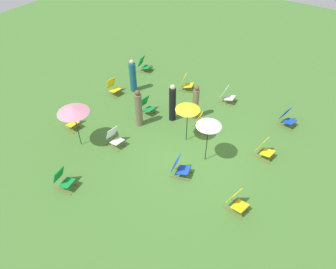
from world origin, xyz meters
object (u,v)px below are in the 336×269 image
object	(u,v)px
deckchair_1	(115,138)
deckchair_2	(265,149)
deckchair_0	(202,123)
umbrella_2	(73,110)
deckchair_9	(63,179)
deckchair_4	(147,106)
person_1	(133,77)
person_2	(172,103)
person_3	(196,103)
deckchair_8	(227,95)
deckchair_3	(70,120)
umbrella_0	(209,124)
deckchair_12	(237,201)
umbrella_1	(188,107)
deckchair_7	(144,65)
deckchair_6	(287,118)
deckchair_10	(180,167)
person_0	(139,109)
deckchair_11	(113,87)

from	to	relation	value
deckchair_1	deckchair_2	distance (m)	5.96
deckchair_0	umbrella_2	distance (m)	5.29
deckchair_9	deckchair_4	bearing A→B (deg)	-6.19
deckchair_0	person_1	bearing A→B (deg)	62.67
person_2	person_3	xyz separation A→B (m)	(0.69, -0.77, -0.07)
deckchair_8	umbrella_2	xyz separation A→B (m)	(-6.07, 3.63, 1.38)
deckchair_1	deckchair_0	bearing A→B (deg)	-32.81
umbrella_2	deckchair_3	bearing A→B (deg)	64.48
umbrella_0	deckchair_0	bearing A→B (deg)	34.18
deckchair_3	deckchair_12	distance (m)	7.76
deckchair_4	umbrella_1	size ratio (longest dim) A/B	0.46
deckchair_2	deckchair_7	distance (m)	8.36
deckchair_7	person_1	xyz separation A→B (m)	(-1.85, -0.75, 0.43)
deckchair_8	umbrella_2	size ratio (longest dim) A/B	0.45
person_3	umbrella_2	bearing A→B (deg)	-163.84
deckchair_1	deckchair_9	distance (m)	2.68
deckchair_3	umbrella_2	xyz separation A→B (m)	(-0.55, -1.16, 1.38)
deckchair_0	person_1	world-z (taller)	person_1
deckchair_0	deckchair_7	distance (m)	5.75
deckchair_6	umbrella_2	xyz separation A→B (m)	(-5.95, 6.58, 1.38)
deckchair_10	person_2	size ratio (longest dim) A/B	0.47
deckchair_1	deckchair_12	size ratio (longest dim) A/B	0.98
deckchair_9	deckchair_12	distance (m)	6.03
deckchair_0	umbrella_0	xyz separation A→B (m)	(-1.48, -1.00, 1.43)
person_0	person_2	size ratio (longest dim) A/B	0.98
deckchair_2	person_0	bearing A→B (deg)	112.68
deckchair_3	umbrella_2	world-z (taller)	umbrella_2
deckchair_4	deckchair_11	bearing A→B (deg)	89.53
deckchair_10	person_0	distance (m)	3.40
umbrella_2	person_2	xyz separation A→B (m)	(3.48, -2.21, -0.89)
deckchair_9	umbrella_1	bearing A→B (deg)	-35.08
deckchair_9	deckchair_11	size ratio (longest dim) A/B	1.00
deckchair_6	person_3	world-z (taller)	person_3
deckchair_11	deckchair_1	bearing A→B (deg)	-128.58
umbrella_1	deckchair_9	bearing A→B (deg)	153.01
umbrella_1	umbrella_2	bearing A→B (deg)	127.56
deckchair_8	person_3	xyz separation A→B (m)	(-1.90, 0.66, 0.43)
deckchair_10	umbrella_0	bearing A→B (deg)	-34.54
deckchair_0	deckchair_6	bearing A→B (deg)	-67.75
deckchair_7	person_3	bearing A→B (deg)	-122.80
deckchair_10	deckchair_0	bearing A→B (deg)	-2.82
deckchair_12	deckchair_1	bearing A→B (deg)	101.80
deckchair_1	deckchair_8	distance (m)	5.83
deckchair_6	deckchair_8	bearing A→B (deg)	101.73
deckchair_8	deckchair_10	world-z (taller)	same
umbrella_1	person_2	distance (m)	1.70
deckchair_6	umbrella_0	size ratio (longest dim) A/B	0.45
deckchair_2	deckchair_12	size ratio (longest dim) A/B	0.98
umbrella_0	deckchair_7	bearing A→B (deg)	55.99
deckchair_0	deckchair_3	world-z (taller)	same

